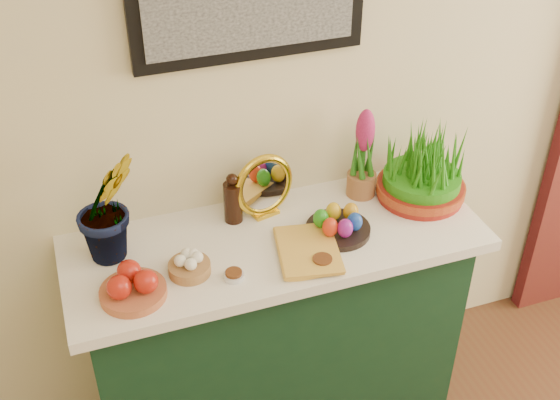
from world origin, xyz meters
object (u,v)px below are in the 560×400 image
(sideboard, at_px, (276,335))
(hyacinth_green, at_px, (105,190))
(mirror, at_px, (264,186))
(wheatgrass_sabzeh, at_px, (423,170))
(book, at_px, (278,253))

(sideboard, relative_size, hyacinth_green, 2.62)
(mirror, bearing_deg, sideboard, -93.61)
(hyacinth_green, bearing_deg, wheatgrass_sabzeh, -17.24)
(mirror, height_order, wheatgrass_sabzeh, wheatgrass_sabzeh)
(wheatgrass_sabzeh, bearing_deg, hyacinth_green, 178.03)
(book, distance_m, wheatgrass_sabzeh, 0.62)
(sideboard, relative_size, wheatgrass_sabzeh, 4.10)
(hyacinth_green, distance_m, mirror, 0.54)
(sideboard, height_order, hyacinth_green, hyacinth_green)
(mirror, relative_size, wheatgrass_sabzeh, 0.73)
(book, bearing_deg, sideboard, 87.54)
(book, xyz_separation_m, wheatgrass_sabzeh, (0.59, 0.15, 0.10))
(hyacinth_green, bearing_deg, book, -36.47)
(hyacinth_green, relative_size, wheatgrass_sabzeh, 1.56)
(hyacinth_green, relative_size, book, 1.94)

